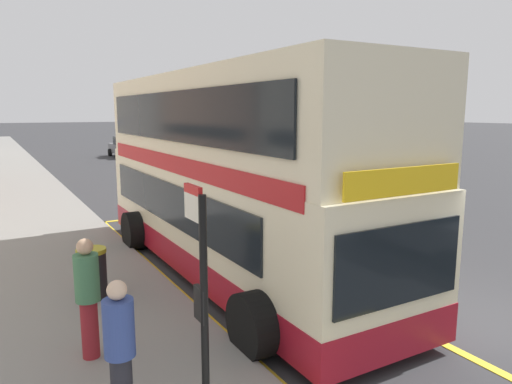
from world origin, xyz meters
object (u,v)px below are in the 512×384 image
(parked_car_grey_far, at_px, (125,147))
(pedestrian_waiting_near_sign, at_px, (88,294))
(bus_stop_sign, at_px, (201,283))
(litter_bin, at_px, (92,273))
(double_decker_bus, at_px, (228,182))
(pedestrian_further_back, at_px, (120,347))

(parked_car_grey_far, height_order, pedestrian_waiting_near_sign, pedestrian_waiting_near_sign)
(bus_stop_sign, distance_m, parked_car_grey_far, 33.95)
(pedestrian_waiting_near_sign, distance_m, litter_bin, 2.33)
(double_decker_bus, bearing_deg, litter_bin, -171.72)
(bus_stop_sign, distance_m, pedestrian_waiting_near_sign, 2.20)
(parked_car_grey_far, xyz_separation_m, pedestrian_waiting_near_sign, (-8.60, -31.14, 0.29))
(parked_car_grey_far, bearing_deg, litter_bin, 72.02)
(double_decker_bus, bearing_deg, pedestrian_waiting_near_sign, -142.91)
(double_decker_bus, bearing_deg, bus_stop_sign, -119.92)
(parked_car_grey_far, bearing_deg, bus_stop_sign, 74.63)
(pedestrian_further_back, bearing_deg, litter_bin, 83.55)
(bus_stop_sign, bearing_deg, pedestrian_waiting_near_sign, 115.39)
(double_decker_bus, distance_m, bus_stop_sign, 5.31)
(double_decker_bus, bearing_deg, parked_car_grey_far, 79.93)
(pedestrian_waiting_near_sign, relative_size, litter_bin, 1.83)
(parked_car_grey_far, height_order, pedestrian_further_back, pedestrian_further_back)
(double_decker_bus, distance_m, litter_bin, 3.43)
(parked_car_grey_far, xyz_separation_m, litter_bin, (-8.13, -28.91, -0.18))
(bus_stop_sign, distance_m, litter_bin, 4.31)
(bus_stop_sign, relative_size, pedestrian_further_back, 1.57)
(pedestrian_further_back, xyz_separation_m, litter_bin, (0.44, 3.93, -0.43))
(litter_bin, bearing_deg, pedestrian_waiting_near_sign, -101.82)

